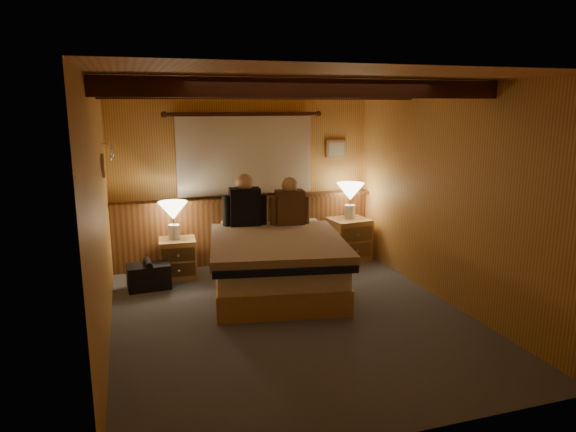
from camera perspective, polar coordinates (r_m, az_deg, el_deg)
name	(u,v)px	position (r m, az deg, el deg)	size (l,w,h in m)	color
floor	(291,317)	(5.48, 0.35, -11.12)	(4.20, 4.20, 0.00)	#535762
ceiling	(291,80)	(5.03, 0.39, 14.84)	(4.20, 4.20, 0.00)	#D78E50
wall_back	(244,177)	(7.12, -4.86, 4.37)	(3.60, 3.60, 0.00)	#DCA14F
wall_left	(100,216)	(4.89, -20.14, 0.00)	(4.20, 4.20, 0.00)	#DCA14F
wall_right	(446,195)	(5.92, 17.20, 2.25)	(4.20, 4.20, 0.00)	#DCA14F
wall_front	(396,266)	(3.25, 11.92, -5.49)	(3.60, 3.60, 0.00)	#DCA14F
wainscot	(246,228)	(7.19, -4.64, -1.34)	(3.60, 0.23, 0.94)	brown
curtain_window	(245,154)	(7.02, -4.78, 6.90)	(2.18, 0.09, 1.11)	#3E1C0F
ceiling_beams	(287,91)	(5.17, -0.14, 13.77)	(3.60, 1.65, 0.16)	#3E1C0F
coat_rail	(110,149)	(6.38, -19.20, 7.05)	(0.05, 0.55, 0.24)	silver
framed_print	(336,149)	(7.47, 5.36, 7.44)	(0.30, 0.04, 0.25)	#AD8056
bed	(276,262)	(6.11, -1.31, -5.15)	(1.79, 2.16, 0.66)	tan
nightstand_left	(178,258)	(6.75, -12.12, -4.59)	(0.48, 0.44, 0.50)	tan
nightstand_right	(349,239)	(7.41, 6.75, -2.52)	(0.58, 0.53, 0.59)	tan
lamp_left	(173,213)	(6.64, -12.65, 0.34)	(0.37, 0.37, 0.48)	silver
lamp_right	(350,194)	(7.30, 6.94, 2.48)	(0.39, 0.39, 0.51)	silver
person_left	(245,204)	(6.56, -4.82, 1.32)	(0.57, 0.26, 0.69)	black
person_right	(290,205)	(6.59, 0.19, 1.23)	(0.52, 0.24, 0.64)	#4B351E
duffel_bag	(149,276)	(6.43, -15.20, -6.45)	(0.52, 0.33, 0.36)	black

